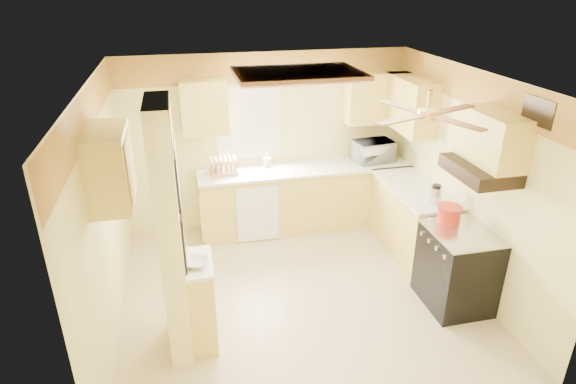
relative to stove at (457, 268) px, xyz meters
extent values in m
plane|color=beige|center=(-1.67, 0.55, -0.46)|extent=(4.00, 4.00, 0.00)
plane|color=white|center=(-1.67, 0.55, 2.04)|extent=(4.00, 4.00, 0.00)
plane|color=#EADD8F|center=(-1.67, 2.45, 0.79)|extent=(4.00, 0.00, 4.00)
plane|color=#EADD8F|center=(-1.67, -1.35, 0.79)|extent=(4.00, 0.00, 4.00)
plane|color=#EADD8F|center=(-3.67, 0.55, 0.79)|extent=(0.00, 3.80, 3.80)
plane|color=#EADD8F|center=(0.33, 0.55, 0.79)|extent=(0.00, 3.80, 3.80)
cube|color=#F7C148|center=(-1.67, 2.43, 1.84)|extent=(4.00, 0.02, 0.40)
cube|color=#EADD8F|center=(-3.02, 0.00, 0.79)|extent=(0.20, 0.70, 2.50)
cube|color=#ECD665|center=(-2.80, 0.00, -0.01)|extent=(0.25, 0.55, 0.90)
cube|color=white|center=(-2.80, 0.00, 0.46)|extent=(0.28, 0.58, 0.04)
cube|color=#ECD665|center=(-1.17, 2.15, -0.01)|extent=(3.00, 0.60, 0.90)
cube|color=#ECD665|center=(0.03, 1.15, -0.01)|extent=(0.60, 1.40, 0.90)
cube|color=white|center=(-1.17, 2.14, 0.46)|extent=(3.04, 0.64, 0.04)
cube|color=white|center=(0.02, 1.15, 0.46)|extent=(0.64, 1.44, 0.04)
cube|color=white|center=(-1.92, 1.84, -0.03)|extent=(0.58, 0.02, 0.80)
cube|color=white|center=(-1.92, 2.44, 1.09)|extent=(0.92, 0.02, 1.02)
cube|color=white|center=(-1.92, 2.44, 1.09)|extent=(0.80, 0.02, 0.90)
cube|color=#ECD665|center=(-2.52, 2.27, 1.39)|extent=(0.60, 0.35, 0.70)
cube|color=#ECD665|center=(-0.12, 2.27, 1.39)|extent=(0.90, 0.35, 0.70)
cube|color=#ECD665|center=(0.16, 1.80, 1.39)|extent=(0.35, 1.00, 0.70)
cube|color=#ECD665|center=(-3.49, 0.30, 1.39)|extent=(0.35, 0.75, 0.70)
cube|color=#ECD665|center=(0.16, 0.00, 1.49)|extent=(0.35, 0.76, 0.52)
cube|color=black|center=(0.00, 0.00, -0.01)|extent=(0.65, 0.76, 0.90)
cube|color=silver|center=(0.00, 0.00, 0.44)|extent=(0.66, 0.77, 0.02)
cylinder|color=silver|center=(-0.33, -0.25, 0.34)|extent=(0.03, 0.05, 0.05)
cylinder|color=silver|center=(-0.33, -0.08, 0.34)|extent=(0.03, 0.05, 0.05)
cylinder|color=silver|center=(-0.33, 0.08, 0.34)|extent=(0.03, 0.05, 0.05)
cylinder|color=silver|center=(-0.33, 0.25, 0.34)|extent=(0.03, 0.05, 0.05)
cube|color=black|center=(0.07, 0.00, 1.16)|extent=(0.50, 0.76, 0.14)
cube|color=black|center=(-2.91, 0.00, 1.39)|extent=(0.02, 0.42, 0.57)
cube|color=white|center=(-2.90, 0.00, 1.39)|extent=(0.01, 0.37, 0.52)
cube|color=black|center=(-2.91, 0.00, 0.74)|extent=(0.02, 0.42, 0.57)
cube|color=yellow|center=(-2.90, 0.00, 0.74)|extent=(0.01, 0.37, 0.52)
cube|color=brown|center=(-1.57, 1.05, 2.00)|extent=(1.35, 0.95, 0.06)
cube|color=white|center=(-1.57, 1.05, 1.97)|extent=(1.15, 0.75, 0.02)
cylinder|color=gold|center=(-0.67, -0.15, 1.96)|extent=(0.04, 0.04, 0.16)
cylinder|color=gold|center=(-0.67, -0.15, 1.82)|extent=(0.18, 0.18, 0.08)
cube|color=brown|center=(-0.37, -0.04, 1.82)|extent=(0.55, 0.28, 0.01)
cube|color=brown|center=(-0.78, 0.15, 1.82)|extent=(0.28, 0.55, 0.01)
cube|color=brown|center=(-0.97, -0.26, 1.82)|extent=(0.55, 0.28, 0.01)
cube|color=brown|center=(-0.56, -0.45, 1.82)|extent=(0.28, 0.55, 0.01)
cube|color=black|center=(0.31, -0.35, 1.84)|extent=(0.02, 0.40, 0.25)
imported|color=white|center=(-0.15, 2.17, 0.63)|extent=(0.60, 0.45, 0.31)
imported|color=white|center=(-2.81, -0.06, 0.51)|extent=(0.28, 0.28, 0.06)
cylinder|color=red|center=(-0.03, 0.26, 0.54)|extent=(0.25, 0.25, 0.16)
cylinder|color=red|center=(-0.03, 0.26, 0.63)|extent=(0.27, 0.27, 0.02)
cylinder|color=silver|center=(0.04, 0.69, 0.58)|extent=(0.15, 0.15, 0.20)
cylinder|color=black|center=(0.04, 0.69, 0.69)|extent=(0.10, 0.10, 0.03)
cube|color=tan|center=(-2.32, 2.17, 0.50)|extent=(0.39, 0.31, 0.04)
cube|color=tan|center=(-2.48, 2.17, 0.59)|extent=(0.02, 0.25, 0.21)
cube|color=tan|center=(-2.42, 2.17, 0.59)|extent=(0.02, 0.25, 0.21)
cube|color=tan|center=(-2.35, 2.17, 0.59)|extent=(0.02, 0.25, 0.21)
cube|color=tan|center=(-2.29, 2.17, 0.59)|extent=(0.02, 0.25, 0.21)
cube|color=tan|center=(-2.23, 2.17, 0.59)|extent=(0.02, 0.25, 0.21)
cube|color=tan|center=(-2.16, 2.17, 0.59)|extent=(0.02, 0.25, 0.21)
cylinder|color=white|center=(-2.42, 2.17, 0.59)|extent=(0.01, 0.21, 0.21)
cylinder|color=white|center=(-2.29, 2.17, 0.59)|extent=(0.01, 0.21, 0.21)
cylinder|color=white|center=(-1.70, 2.29, 0.55)|extent=(0.11, 0.11, 0.13)
cylinder|color=tan|center=(-1.68, 2.29, 0.59)|extent=(0.01, 0.01, 0.21)
cylinder|color=tan|center=(-1.70, 2.31, 0.59)|extent=(0.01, 0.01, 0.21)
cylinder|color=tan|center=(-1.72, 2.29, 0.59)|extent=(0.01, 0.01, 0.21)
cylinder|color=tan|center=(-1.69, 2.27, 0.59)|extent=(0.01, 0.01, 0.21)
camera|label=1|loc=(-2.83, -3.97, 2.96)|focal=30.00mm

